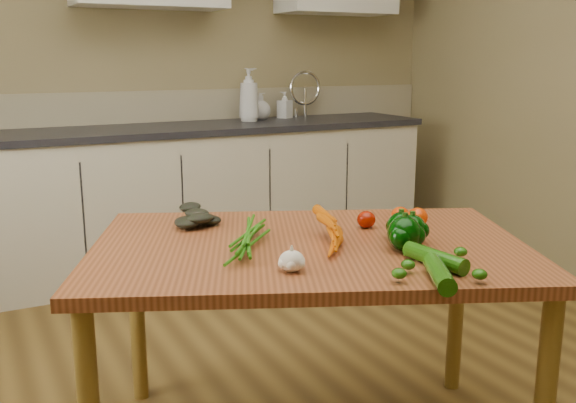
# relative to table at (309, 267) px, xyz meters

# --- Properties ---
(room) EXTENTS (4.04, 5.04, 2.64)m
(room) POSITION_rel_table_xyz_m (0.23, 0.07, 0.59)
(room) COLOR brown
(room) RESTS_ON ground
(counter_run) EXTENTS (2.84, 0.64, 1.14)m
(counter_run) POSITION_rel_table_xyz_m (0.44, 2.08, -0.20)
(counter_run) COLOR beige
(counter_run) RESTS_ON ground
(table) EXTENTS (1.61, 1.35, 0.73)m
(table) POSITION_rel_table_xyz_m (0.00, 0.00, 0.00)
(table) COLOR #974F2C
(table) RESTS_ON ground
(soap_bottle_a) EXTENTS (0.17, 0.17, 0.34)m
(soap_bottle_a) POSITION_rel_table_xyz_m (0.74, 2.15, 0.42)
(soap_bottle_a) COLOR silver
(soap_bottle_a) RESTS_ON counter_run
(soap_bottle_b) EXTENTS (0.11, 0.11, 0.18)m
(soap_bottle_b) POSITION_rel_table_xyz_m (1.04, 2.24, 0.34)
(soap_bottle_b) COLOR silver
(soap_bottle_b) RESTS_ON counter_run
(soap_bottle_c) EXTENTS (0.14, 0.14, 0.18)m
(soap_bottle_c) POSITION_rel_table_xyz_m (0.85, 2.23, 0.33)
(soap_bottle_c) COLOR silver
(soap_bottle_c) RESTS_ON counter_run
(carrot_bunch) EXTENTS (0.31, 0.28, 0.07)m
(carrot_bunch) POSITION_rel_table_xyz_m (-0.02, -0.00, 0.12)
(carrot_bunch) COLOR #CE5A04
(carrot_bunch) RESTS_ON table
(leafy_greens) EXTENTS (0.20, 0.18, 0.10)m
(leafy_greens) POSITION_rel_table_xyz_m (-0.26, 0.40, 0.13)
(leafy_greens) COLOR black
(leafy_greens) RESTS_ON table
(garlic_bulb) EXTENTS (0.07, 0.07, 0.06)m
(garlic_bulb) POSITION_rel_table_xyz_m (-0.18, -0.22, 0.11)
(garlic_bulb) COLOR silver
(garlic_bulb) RESTS_ON table
(pepper_a) EXTENTS (0.09, 0.09, 0.09)m
(pepper_a) POSITION_rel_table_xyz_m (0.27, -0.11, 0.13)
(pepper_a) COLOR black
(pepper_a) RESTS_ON table
(pepper_b) EXTENTS (0.09, 0.09, 0.09)m
(pepper_b) POSITION_rel_table_xyz_m (0.29, -0.14, 0.13)
(pepper_b) COLOR black
(pepper_b) RESTS_ON table
(pepper_c) EXTENTS (0.10, 0.10, 0.10)m
(pepper_c) POSITION_rel_table_xyz_m (0.22, -0.20, 0.13)
(pepper_c) COLOR black
(pepper_c) RESTS_ON table
(tomato_a) EXTENTS (0.06, 0.06, 0.06)m
(tomato_a) POSITION_rel_table_xyz_m (0.26, 0.07, 0.11)
(tomato_a) COLOR #891202
(tomato_a) RESTS_ON table
(tomato_b) EXTENTS (0.06, 0.06, 0.06)m
(tomato_b) POSITION_rel_table_xyz_m (0.41, 0.08, 0.11)
(tomato_b) COLOR red
(tomato_b) RESTS_ON table
(tomato_c) EXTENTS (0.07, 0.07, 0.07)m
(tomato_c) POSITION_rel_table_xyz_m (0.43, 0.01, 0.11)
(tomato_c) COLOR red
(tomato_c) RESTS_ON table
(zucchini_a) EXTENTS (0.08, 0.22, 0.05)m
(zucchini_a) POSITION_rel_table_xyz_m (0.20, -0.37, 0.11)
(zucchini_a) COLOR #164A07
(zucchini_a) RESTS_ON table
(zucchini_b) EXTENTS (0.15, 0.21, 0.05)m
(zucchini_b) POSITION_rel_table_xyz_m (0.12, -0.48, 0.11)
(zucchini_b) COLOR #164A07
(zucchini_b) RESTS_ON table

